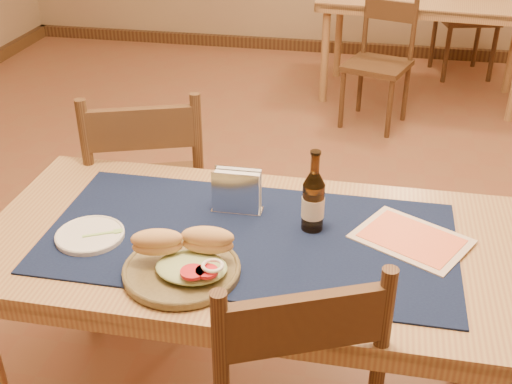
% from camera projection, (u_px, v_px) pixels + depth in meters
% --- Properties ---
extents(main_table, '(1.60, 0.80, 0.75)m').
position_uv_depth(main_table, '(250.00, 260.00, 1.94)').
color(main_table, '#A2814C').
rests_on(main_table, ground).
extents(placemat, '(1.20, 0.60, 0.01)m').
position_uv_depth(placemat, '(250.00, 237.00, 1.89)').
color(placemat, '#0E1A36').
rests_on(placemat, main_table).
extents(baseboard, '(6.00, 7.00, 0.10)m').
position_uv_depth(baseboard, '(285.00, 270.00, 2.92)').
color(baseboard, '#4B331B').
rests_on(baseboard, ground).
extents(back_table, '(1.56, 0.88, 0.75)m').
position_uv_depth(back_table, '(426.00, 9.00, 4.62)').
color(back_table, '#A2814C').
rests_on(back_table, ground).
extents(chair_main_far, '(0.59, 0.59, 1.00)m').
position_uv_depth(chair_main_far, '(149.00, 194.00, 2.59)').
color(chair_main_far, '#4B331B').
rests_on(chair_main_far, ground).
extents(chair_back_near, '(0.50, 0.50, 0.85)m').
position_uv_depth(chair_back_near, '(379.00, 61.00, 4.31)').
color(chair_back_near, '#4B331B').
rests_on(chair_back_near, ground).
extents(chair_back_far, '(0.53, 0.53, 0.95)m').
position_uv_depth(chair_back_far, '(469.00, 16.00, 5.12)').
color(chair_back_far, '#4B331B').
rests_on(chair_back_far, ground).
extents(sandwich_plate, '(0.32, 0.32, 0.12)m').
position_uv_depth(sandwich_plate, '(184.00, 263.00, 1.72)').
color(sandwich_plate, brown).
rests_on(sandwich_plate, placemat).
extents(side_plate, '(0.20, 0.20, 0.02)m').
position_uv_depth(side_plate, '(90.00, 235.00, 1.88)').
color(side_plate, silver).
rests_on(side_plate, placemat).
extents(fork, '(0.11, 0.07, 0.00)m').
position_uv_depth(fork, '(106.00, 233.00, 1.88)').
color(fork, '#98CC70').
rests_on(fork, side_plate).
extents(beer_bottle, '(0.07, 0.07, 0.26)m').
position_uv_depth(beer_bottle, '(313.00, 201.00, 1.88)').
color(beer_bottle, '#41270B').
rests_on(beer_bottle, placemat).
extents(napkin_holder, '(0.16, 0.06, 0.14)m').
position_uv_depth(napkin_holder, '(237.00, 192.00, 1.99)').
color(napkin_holder, silver).
rests_on(napkin_holder, placemat).
extents(menu_card, '(0.38, 0.35, 0.01)m').
position_uv_depth(menu_card, '(411.00, 239.00, 1.87)').
color(menu_card, beige).
rests_on(menu_card, placemat).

